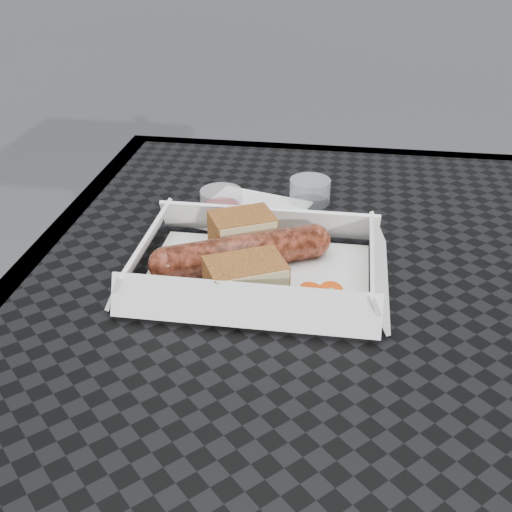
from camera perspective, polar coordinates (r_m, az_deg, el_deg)
The scene contains 9 objects.
patio_table at distance 0.68m, azimuth 12.47°, elevation -8.61°, with size 0.80×0.80×0.74m.
food_tray at distance 0.64m, azimuth 0.13°, elevation -1.73°, with size 0.22×0.15×0.00m, color white.
bratwurst at distance 0.64m, azimuth -1.22°, elevation 0.34°, with size 0.17×0.11×0.04m.
bread_near at distance 0.68m, azimuth -1.24°, elevation 2.13°, with size 0.06×0.05×0.04m, color brown.
bread_far at distance 0.60m, azimuth -0.94°, elevation -2.05°, with size 0.07×0.05×0.04m, color brown.
veg_garnish at distance 0.61m, azimuth 5.82°, elevation -3.59°, with size 0.03×0.03×0.00m.
napkin at distance 0.77m, azimuth -0.64°, elevation 3.83°, with size 0.12×0.12×0.00m, color white.
condiment_cup_sauce at distance 0.76m, azimuth -3.10°, elevation 4.80°, with size 0.05×0.05×0.03m, color maroon.
condiment_cup_empty at distance 0.80m, azimuth 4.81°, elevation 5.77°, with size 0.05×0.05×0.03m, color silver.
Camera 1 is at (-0.07, -0.53, 1.08)m, focal length 45.00 mm.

